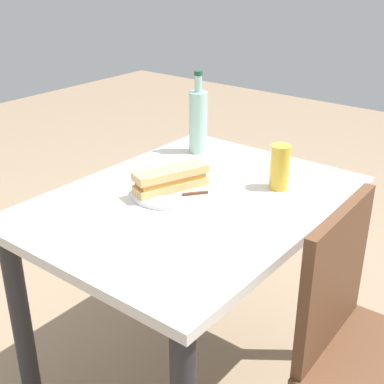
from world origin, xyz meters
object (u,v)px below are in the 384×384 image
baguette_sandwich_near (171,179)px  water_bottle (198,120)px  plate_near (171,191)px  knife_near (184,194)px  beer_glass (280,167)px  chair_far (364,344)px  dining_table (192,236)px

baguette_sandwich_near → water_bottle: size_ratio=0.81×
plate_near → baguette_sandwich_near: size_ratio=1.03×
plate_near → knife_near: knife_near is taller
baguette_sandwich_near → beer_glass: bearing=134.9°
chair_far → knife_near: bearing=-87.8°
water_bottle → chair_far: bearing=67.4°
chair_far → baguette_sandwich_near: (0.01, -0.65, 0.31)m
plate_near → baguette_sandwich_near: baguette_sandwich_near is taller
dining_table → plate_near: (0.01, -0.07, 0.14)m
plate_near → water_bottle: size_ratio=0.83×
plate_near → beer_glass: (-0.24, 0.24, 0.06)m
dining_table → baguette_sandwich_near: 0.20m
knife_near → chair_far: bearing=92.2°
chair_far → knife_near: (0.02, -0.59, 0.28)m
beer_glass → dining_table: bearing=-36.7°
beer_glass → knife_near: bearing=-35.7°
knife_near → beer_glass: bearing=144.3°
dining_table → plate_near: plate_near is taller
baguette_sandwich_near → knife_near: 0.07m
chair_far → plate_near: (0.01, -0.65, 0.27)m
dining_table → knife_near: knife_near is taller
plate_near → water_bottle: 0.40m
dining_table → plate_near: 0.16m
dining_table → knife_near: bearing=-25.3°
dining_table → knife_near: size_ratio=6.77×
chair_far → water_bottle: bearing=-112.6°
chair_far → plate_near: 0.70m
baguette_sandwich_near → knife_near: size_ratio=1.65×
water_bottle → beer_glass: 0.42m
plate_near → baguette_sandwich_near: bearing=104.0°
plate_near → water_bottle: bearing=-155.0°
beer_glass → plate_near: bearing=-45.1°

